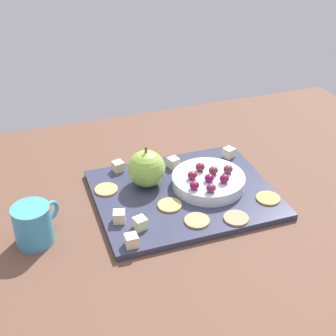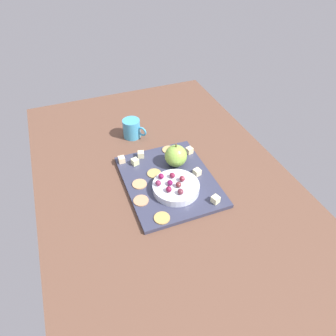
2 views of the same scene
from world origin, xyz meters
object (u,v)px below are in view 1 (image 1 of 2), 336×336
cracker_1 (106,189)px  grape_2 (211,188)px  cracker_3 (170,205)px  grape_1 (209,178)px  grape_0 (224,179)px  grape_7 (200,167)px  grape_3 (213,170)px  platter (184,194)px  cracker_0 (197,221)px  grape_6 (228,169)px  cheese_cube_1 (140,223)px  grape_4 (192,175)px  cheese_cube_4 (173,163)px  apple_whole (146,169)px  cup (34,224)px  cheese_cube_3 (229,153)px  grape_5 (194,185)px  cheese_cube_0 (119,217)px  serving_dish (208,181)px  cracker_2 (236,218)px  cheese_cube_2 (118,166)px  cheese_cube_5 (131,241)px  cracker_4 (268,198)px

cracker_1 → grape_2: (-18.69, 10.82, 3.14)cm
cracker_3 → grape_1: bearing=-166.8°
grape_0 → grape_7: size_ratio=1.00×
grape_3 → grape_7: 2.98cm
platter → grape_0: size_ratio=18.04×
cracker_0 → grape_6: grape_6 is taller
cheese_cube_1 → grape_3: bearing=-154.1°
grape_2 → grape_4: size_ratio=1.00×
cheese_cube_1 → cheese_cube_4: (-12.98, -18.15, 0.00)cm
cracker_0 → grape_4: 11.29cm
apple_whole → cup: 25.61cm
cheese_cube_3 → cup: cup is taller
cracker_0 → grape_5: grape_5 is taller
grape_5 → cheese_cube_0: bearing=7.3°
apple_whole → cheese_cube_1: (5.37, 13.39, -2.80)cm
cracker_1 → grape_2: grape_2 is taller
apple_whole → grape_1: apple_whole is taller
cheese_cube_1 → grape_0: grape_0 is taller
serving_dish → cheese_cube_1: serving_dish is taller
grape_1 → grape_3: grape_3 is taller
grape_0 → grape_4: size_ratio=1.00×
cracker_2 → grape_1: grape_1 is taller
cheese_cube_0 → grape_3: grape_3 is taller
apple_whole → cheese_cube_4: 9.40cm
cheese_cube_2 → grape_0: 23.95cm
cheese_cube_3 → cheese_cube_4: same height
cheese_cube_3 → grape_7: (10.17, 7.01, 2.30)cm
cracker_3 → grape_7: grape_7 is taller
cheese_cube_1 → cheese_cube_3: bearing=-145.7°
serving_dish → platter: bearing=2.6°
apple_whole → cracker_3: 9.75cm
cheese_cube_3 → cheese_cube_0: bearing=26.7°
grape_5 → grape_7: 6.92cm
serving_dish → cheese_cube_5: size_ratio=6.89×
cracker_1 → cracker_2: (-21.13, 17.47, 0.00)cm
cracker_4 → serving_dish: bearing=-41.2°
cracker_1 → cracker_4: same height
cheese_cube_4 → cheese_cube_5: size_ratio=1.00×
apple_whole → cracker_1: apple_whole is taller
cheese_cube_2 → cheese_cube_5: bearing=81.2°
cheese_cube_3 → grape_3: 12.40cm
cracker_2 → cheese_cube_1: bearing=-10.8°
cracker_3 → grape_3: size_ratio=2.41×
grape_4 → grape_0: bearing=149.1°
grape_0 → cracker_4: bearing=145.9°
cheese_cube_3 → grape_1: bearing=48.7°
platter → grape_7: grape_7 is taller
cheese_cube_0 → cracker_1: bearing=-89.7°
platter → cup: size_ratio=4.10×
cup → grape_3: bearing=-172.8°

